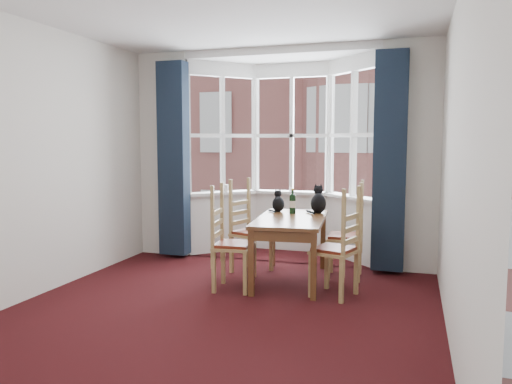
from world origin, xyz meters
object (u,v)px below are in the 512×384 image
at_px(chair_left_far, 246,233).
at_px(cat_right, 318,202).
at_px(cat_left, 278,203).
at_px(chair_right_far, 353,238).
at_px(wine_bottle, 293,203).
at_px(chair_left_near, 225,246).
at_px(dining_table, 291,225).
at_px(chair_right_near, 342,252).
at_px(candle_tall, 226,188).

relative_size(chair_left_far, cat_right, 2.57).
bearing_deg(cat_left, chair_right_far, -4.50).
relative_size(chair_left_far, wine_bottle, 3.06).
bearing_deg(chair_left_near, dining_table, 40.06).
distance_m(chair_left_far, wine_bottle, 0.70).
distance_m(chair_right_near, wine_bottle, 1.09).
height_order(chair_right_near, chair_right_far, same).
bearing_deg(wine_bottle, chair_left_near, -123.79).
height_order(chair_left_far, candle_tall, candle_tall).
height_order(wine_bottle, candle_tall, wine_bottle).
xyz_separation_m(dining_table, chair_right_near, (0.64, -0.43, -0.17)).
bearing_deg(chair_right_far, chair_left_near, -146.04).
relative_size(dining_table, cat_left, 5.12).
height_order(chair_right_near, cat_left, cat_left).
xyz_separation_m(wine_bottle, candle_tall, (-1.19, 0.89, 0.06)).
height_order(chair_left_near, wine_bottle, wine_bottle).
bearing_deg(cat_left, chair_left_near, -110.30).
height_order(chair_left_near, cat_left, cat_left).
distance_m(chair_left_far, cat_left, 0.55).
bearing_deg(cat_right, cat_left, -175.28).
relative_size(wine_bottle, candle_tall, 2.88).
relative_size(dining_table, cat_right, 4.06).
distance_m(cat_right, candle_tall, 1.65).
bearing_deg(dining_table, wine_bottle, 100.24).
relative_size(cat_left, candle_tall, 2.71).
distance_m(chair_left_near, chair_right_near, 1.25).
distance_m(wine_bottle, candle_tall, 1.49).
height_order(chair_left_far, cat_left, cat_left).
xyz_separation_m(chair_right_far, cat_left, (-0.92, 0.07, 0.37)).
bearing_deg(chair_right_near, dining_table, 146.18).
height_order(chair_right_far, wine_bottle, wine_bottle).
xyz_separation_m(cat_left, candle_tall, (-0.98, 0.79, 0.08)).
relative_size(chair_left_far, chair_right_far, 1.00).
xyz_separation_m(dining_table, wine_bottle, (-0.06, 0.31, 0.22)).
bearing_deg(chair_right_far, wine_bottle, -177.33).
height_order(chair_left_far, cat_right, cat_right).
bearing_deg(chair_right_far, candle_tall, 155.67).
height_order(dining_table, candle_tall, candle_tall).
height_order(chair_left_far, chair_right_near, same).
bearing_deg(chair_left_near, cat_right, 49.22).
xyz_separation_m(chair_right_far, wine_bottle, (-0.72, -0.03, 0.39)).
bearing_deg(dining_table, chair_right_far, 27.50).
bearing_deg(chair_left_far, cat_right, 11.74).
bearing_deg(wine_bottle, cat_right, 27.23).
xyz_separation_m(chair_left_near, candle_tall, (-0.64, 1.71, 0.45)).
height_order(dining_table, chair_left_far, chair_left_far).
distance_m(chair_right_far, wine_bottle, 0.82).
relative_size(chair_right_near, wine_bottle, 3.06).
bearing_deg(chair_left_far, candle_tall, 123.23).
xyz_separation_m(chair_right_near, candle_tall, (-1.89, 1.64, 0.45)).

